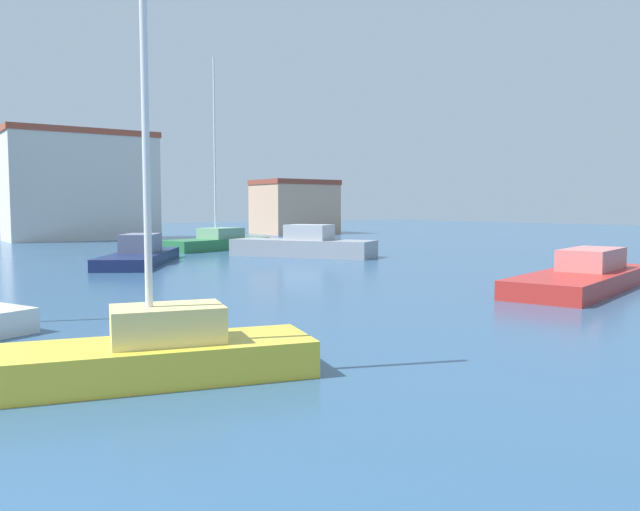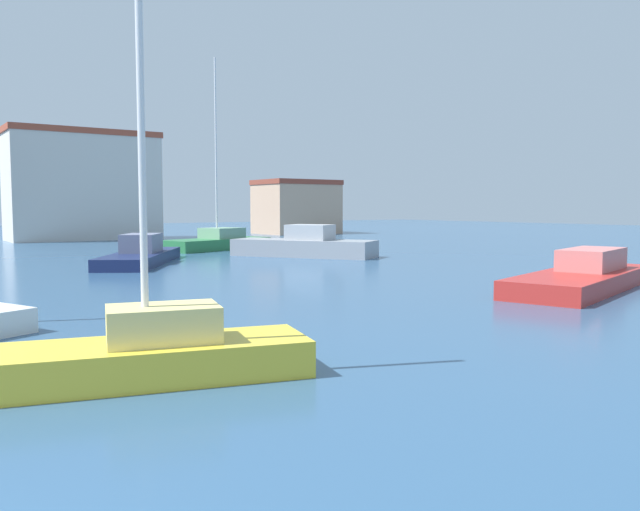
{
  "view_description": "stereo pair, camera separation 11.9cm",
  "coord_description": "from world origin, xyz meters",
  "px_view_note": "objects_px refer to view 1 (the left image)",
  "views": [
    {
      "loc": [
        1.17,
        -4.32,
        2.83
      ],
      "look_at": [
        15.89,
        16.81,
        0.85
      ],
      "focal_mm": 35.72,
      "sensor_mm": 36.0,
      "label": 1
    },
    {
      "loc": [
        1.27,
        -4.38,
        2.83
      ],
      "look_at": [
        15.89,
        16.81,
        0.85
      ],
      "focal_mm": 35.72,
      "sensor_mm": 36.0,
      "label": 2
    }
  ],
  "objects_px": {
    "motorboat_navy_far_left": "(140,254)",
    "sailboat_green_outer_mooring": "(217,241)",
    "sailboat_yellow_distant_east": "(153,352)",
    "motorboat_grey_inner_mooring": "(304,245)",
    "motorboat_red_center_channel": "(584,276)"
  },
  "relations": [
    {
      "from": "motorboat_grey_inner_mooring",
      "to": "sailboat_green_outer_mooring",
      "type": "distance_m",
      "value": 8.3
    },
    {
      "from": "motorboat_navy_far_left",
      "to": "sailboat_green_outer_mooring",
      "type": "height_order",
      "value": "sailboat_green_outer_mooring"
    },
    {
      "from": "sailboat_yellow_distant_east",
      "to": "motorboat_red_center_channel",
      "type": "height_order",
      "value": "sailboat_yellow_distant_east"
    },
    {
      "from": "motorboat_navy_far_left",
      "to": "sailboat_green_outer_mooring",
      "type": "xyz_separation_m",
      "value": [
        7.69,
        7.33,
        0.09
      ]
    },
    {
      "from": "sailboat_yellow_distant_east",
      "to": "motorboat_grey_inner_mooring",
      "type": "height_order",
      "value": "sailboat_yellow_distant_east"
    },
    {
      "from": "sailboat_yellow_distant_east",
      "to": "sailboat_green_outer_mooring",
      "type": "height_order",
      "value": "sailboat_green_outer_mooring"
    },
    {
      "from": "sailboat_yellow_distant_east",
      "to": "sailboat_green_outer_mooring",
      "type": "relative_size",
      "value": 0.59
    },
    {
      "from": "motorboat_grey_inner_mooring",
      "to": "sailboat_green_outer_mooring",
      "type": "height_order",
      "value": "sailboat_green_outer_mooring"
    },
    {
      "from": "sailboat_yellow_distant_east",
      "to": "sailboat_green_outer_mooring",
      "type": "bearing_deg",
      "value": 62.51
    },
    {
      "from": "sailboat_yellow_distant_east",
      "to": "motorboat_navy_far_left",
      "type": "bearing_deg",
      "value": 71.44
    },
    {
      "from": "sailboat_yellow_distant_east",
      "to": "motorboat_navy_far_left",
      "type": "relative_size",
      "value": 0.84
    },
    {
      "from": "motorboat_red_center_channel",
      "to": "sailboat_green_outer_mooring",
      "type": "distance_m",
      "value": 25.61
    },
    {
      "from": "motorboat_grey_inner_mooring",
      "to": "motorboat_navy_far_left",
      "type": "relative_size",
      "value": 0.94
    },
    {
      "from": "motorboat_grey_inner_mooring",
      "to": "sailboat_green_outer_mooring",
      "type": "xyz_separation_m",
      "value": [
        -1.49,
        8.17,
        -0.07
      ]
    },
    {
      "from": "motorboat_red_center_channel",
      "to": "sailboat_green_outer_mooring",
      "type": "height_order",
      "value": "sailboat_green_outer_mooring"
    }
  ]
}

